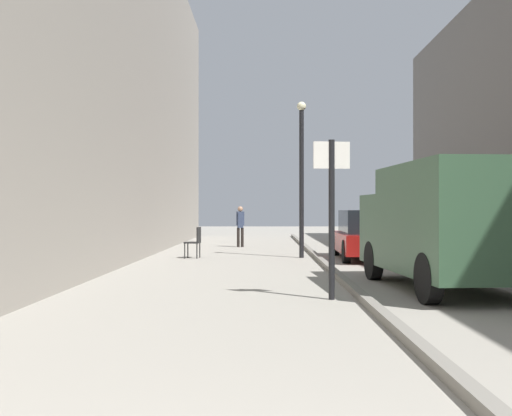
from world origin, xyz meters
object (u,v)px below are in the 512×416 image
Objects in this scene: parked_car at (368,235)px; street_sign_post at (332,205)px; cafe_chair_near_window at (195,240)px; delivery_van at (449,223)px; lamp_post at (302,168)px; pedestrian_main_foreground at (240,223)px.

parked_car is 1.63× the size of street_sign_post.
street_sign_post is 2.77× the size of cafe_chair_near_window.
street_sign_post is at bearing -102.74° from parked_car.
delivery_van is 1.91× the size of street_sign_post.
street_sign_post is 0.55× the size of lamp_post.
street_sign_post is (-2.26, -1.18, 0.33)m from delivery_van.
pedestrian_main_foreground reaches higher than parked_car.
delivery_van is 2.57m from street_sign_post.
pedestrian_main_foreground is 14.07m from street_sign_post.
street_sign_post is 8.69m from lamp_post.
parked_car is at bearing 87.79° from delivery_van.
street_sign_post reaches higher than pedestrian_main_foreground.
lamp_post is (0.05, 8.61, 1.18)m from street_sign_post.
parked_car is (-0.26, 6.95, -0.51)m from delivery_van.
lamp_post is at bearing 102.21° from delivery_van.
cafe_chair_near_window is at bearing -176.22° from lamp_post.
lamp_post is at bearing 167.16° from parked_car.
street_sign_post reaches higher than delivery_van.
parked_car is 0.89× the size of lamp_post.
street_sign_post is at bearing -152.04° from cafe_chair_near_window.
delivery_van is at bearing -159.00° from street_sign_post.
cafe_chair_near_window is (-5.44, 7.22, -0.67)m from delivery_van.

